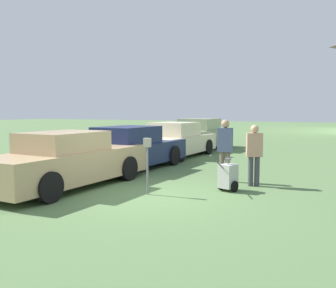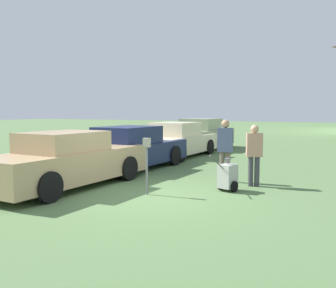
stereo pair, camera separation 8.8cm
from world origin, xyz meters
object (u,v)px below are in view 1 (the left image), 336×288
at_px(parked_car_sage, 201,135).
at_px(equipment_cart, 228,176).
at_px(person_worker, 225,146).
at_px(person_supervisor, 254,151).
at_px(parked_car_navy, 130,150).
at_px(parked_car_tan, 68,161).
at_px(parked_car_cream, 176,141).
at_px(parking_meter, 147,155).

height_order(parked_car_sage, equipment_cart, parked_car_sage).
distance_m(person_worker, person_supervisor, 0.95).
xyz_separation_m(parked_car_navy, person_supervisor, (4.51, -1.09, 0.25)).
bearing_deg(equipment_cart, person_supervisor, 79.26).
bearing_deg(parked_car_navy, parked_car_tan, -85.80).
xyz_separation_m(parked_car_navy, person_worker, (3.61, -0.79, 0.33)).
bearing_deg(parked_car_cream, person_supervisor, -44.50).
xyz_separation_m(parked_car_tan, person_worker, (3.61, 2.51, 0.33)).
height_order(parked_car_cream, person_supervisor, person_supervisor).
bearing_deg(person_supervisor, person_worker, -40.18).
height_order(person_worker, equipment_cart, person_worker).
relative_size(parked_car_cream, equipment_cart, 4.90).
height_order(parked_car_navy, person_supervisor, person_supervisor).
bearing_deg(parked_car_navy, parking_meter, -49.60).
height_order(person_worker, person_supervisor, person_worker).
relative_size(parked_car_tan, person_worker, 2.84).
relative_size(parked_car_cream, parked_car_sage, 1.01).
bearing_deg(parking_meter, parked_car_cream, 107.93).
height_order(parked_car_tan, person_worker, person_worker).
bearing_deg(parked_car_sage, equipment_cart, -62.57).
height_order(parking_meter, person_supervisor, person_supervisor).
xyz_separation_m(person_worker, equipment_cart, (0.42, -1.19, -0.64)).
relative_size(parked_car_tan, person_supervisor, 3.04).
bearing_deg(parking_meter, person_worker, 62.41).
bearing_deg(parked_car_tan, parking_meter, 6.27).
relative_size(parked_car_tan, parking_meter, 3.66).
distance_m(person_worker, equipment_cart, 1.41).
bearing_deg(parked_car_sage, person_worker, -62.01).
bearing_deg(parked_car_tan, person_worker, 38.94).
bearing_deg(person_worker, parked_car_tan, 30.31).
xyz_separation_m(parked_car_navy, equipment_cart, (4.03, -1.97, -0.31)).
height_order(parked_car_cream, parking_meter, parked_car_cream).
height_order(parked_car_tan, parked_car_cream, parked_car_cream).
bearing_deg(parked_car_navy, person_worker, -8.10).
bearing_deg(parked_car_sage, person_supervisor, -57.82).
distance_m(parked_car_cream, person_worker, 6.04).
xyz_separation_m(parked_car_navy, parked_car_sage, (0.00, 7.40, 0.06)).
xyz_separation_m(parked_car_tan, parked_car_navy, (-0.00, 3.29, -0.01)).
xyz_separation_m(parked_car_cream, person_worker, (3.61, -4.83, 0.33)).
distance_m(parked_car_navy, equipment_cart, 4.50).
relative_size(parked_car_sage, person_supervisor, 2.90).
distance_m(parked_car_sage, person_worker, 8.96).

